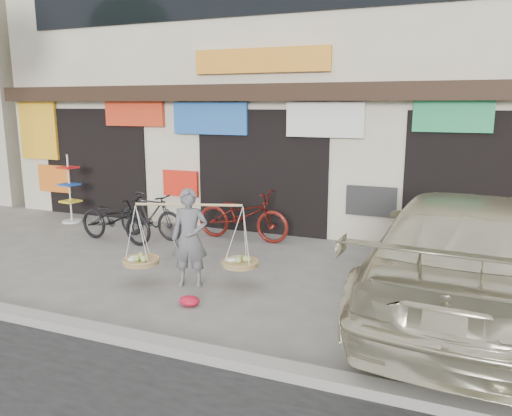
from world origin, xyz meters
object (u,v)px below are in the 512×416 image
at_px(street_vendor, 190,242).
at_px(suv, 466,253).
at_px(bike_0, 115,219).
at_px(bike_1, 150,215).
at_px(display_rack, 70,195).
at_px(bike_2, 243,215).

relative_size(street_vendor, suv, 0.35).
bearing_deg(bike_0, bike_1, -38.22).
xyz_separation_m(bike_0, display_rack, (-2.12, 1.04, 0.17)).
relative_size(bike_0, suv, 0.32).
distance_m(bike_0, bike_2, 2.63).
xyz_separation_m(bike_1, suv, (6.17, -1.59, 0.33)).
xyz_separation_m(bike_2, display_rack, (-4.50, -0.09, 0.13)).
bearing_deg(bike_2, street_vendor, -173.03).
distance_m(bike_0, display_rack, 2.37).
bearing_deg(bike_1, suv, -99.38).
height_order(bike_1, bike_2, bike_2).
bearing_deg(bike_1, bike_0, 140.58).
height_order(bike_0, display_rack, display_rack).
relative_size(bike_1, suv, 0.28).
height_order(street_vendor, display_rack, display_rack).
height_order(suv, display_rack, suv).
height_order(bike_2, suv, suv).
bearing_deg(street_vendor, bike_0, 130.21).
relative_size(street_vendor, bike_2, 1.01).
xyz_separation_m(street_vendor, bike_2, (-0.33, 2.80, -0.18)).
xyz_separation_m(bike_0, bike_2, (2.38, 1.14, 0.05)).
distance_m(street_vendor, bike_0, 3.19).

